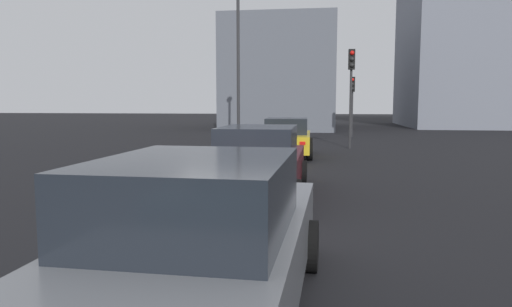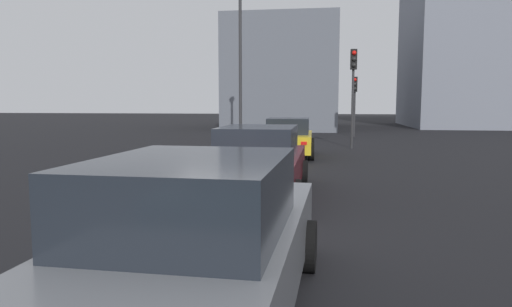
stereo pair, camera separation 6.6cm
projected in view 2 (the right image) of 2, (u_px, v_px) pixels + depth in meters
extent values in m
cube|color=black|center=(243.00, 236.00, 7.65)|extent=(160.00, 160.00, 0.20)
cube|color=gold|center=(289.00, 141.00, 18.12)|extent=(4.11, 1.87, 0.64)
cube|color=#1E232B|center=(288.00, 126.00, 17.85)|extent=(1.87, 1.60, 0.60)
cylinder|color=black|center=(312.00, 145.00, 19.29)|extent=(0.64, 0.23, 0.64)
cylinder|color=black|center=(269.00, 145.00, 19.50)|extent=(0.64, 0.23, 0.64)
cylinder|color=black|center=(311.00, 152.00, 16.80)|extent=(0.64, 0.23, 0.64)
cylinder|color=black|center=(262.00, 151.00, 17.01)|extent=(0.64, 0.23, 0.64)
cube|color=red|center=(304.00, 143.00, 16.01)|extent=(0.03, 0.20, 0.11)
cube|color=red|center=(267.00, 143.00, 16.17)|extent=(0.03, 0.20, 0.11)
cube|color=#510F16|center=(260.00, 169.00, 10.38)|extent=(4.80, 1.80, 0.68)
cube|color=#1E232B|center=(258.00, 141.00, 10.07)|extent=(2.16, 1.58, 0.63)
cylinder|color=black|center=(303.00, 173.00, 11.74)|extent=(0.64, 0.22, 0.64)
cylinder|color=black|center=(234.00, 171.00, 12.00)|extent=(0.64, 0.22, 0.64)
cylinder|color=black|center=(295.00, 196.00, 8.82)|extent=(0.64, 0.22, 0.64)
cylinder|color=black|center=(204.00, 193.00, 9.09)|extent=(0.64, 0.22, 0.64)
cube|color=red|center=(277.00, 183.00, 7.90)|extent=(0.03, 0.20, 0.11)
cube|color=red|center=(204.00, 181.00, 8.10)|extent=(0.03, 0.20, 0.11)
cube|color=slate|center=(200.00, 259.00, 4.41)|extent=(4.84, 1.97, 0.69)
cube|color=#1E232B|center=(192.00, 194.00, 4.11)|extent=(2.20, 1.67, 0.65)
cylinder|color=black|center=(307.00, 246.00, 5.74)|extent=(0.65, 0.24, 0.64)
cylinder|color=black|center=(167.00, 238.00, 6.06)|extent=(0.65, 0.24, 0.64)
cylinder|color=#2D2D30|center=(354.00, 114.00, 28.33)|extent=(0.11, 0.11, 2.74)
cube|color=black|center=(355.00, 84.00, 28.08)|extent=(0.24, 0.31, 0.90)
sphere|color=red|center=(355.00, 80.00, 27.94)|extent=(0.20, 0.20, 0.20)
sphere|color=black|center=(355.00, 84.00, 27.97)|extent=(0.20, 0.20, 0.20)
sphere|color=black|center=(355.00, 89.00, 28.00)|extent=(0.20, 0.20, 0.20)
cylinder|color=#2D2D30|center=(352.00, 109.00, 21.05)|extent=(0.11, 0.11, 3.56)
cube|color=black|center=(354.00, 59.00, 20.75)|extent=(0.22, 0.29, 0.90)
sphere|color=red|center=(354.00, 53.00, 20.61)|extent=(0.20, 0.20, 0.20)
sphere|color=black|center=(354.00, 59.00, 20.64)|extent=(0.20, 0.20, 0.20)
sphere|color=black|center=(354.00, 65.00, 20.67)|extent=(0.20, 0.20, 0.20)
cylinder|color=#2D2D30|center=(240.00, 71.00, 24.27)|extent=(0.16, 0.16, 7.52)
cube|color=gray|center=(474.00, 41.00, 40.36)|extent=(12.76, 10.86, 14.86)
cube|color=slate|center=(286.00, 77.00, 38.94)|extent=(13.58, 8.41, 8.46)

